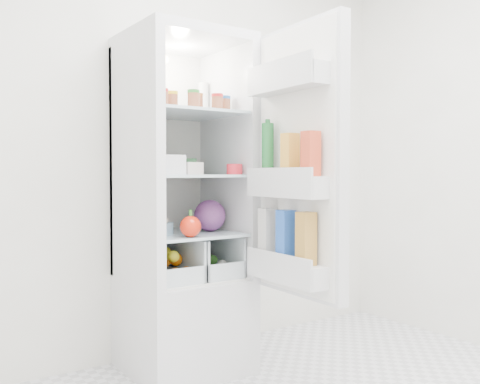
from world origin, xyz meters
TOP-DOWN VIEW (x-y plane):
  - room_walls at (0.00, 0.00)m, footprint 3.02×3.02m
  - refrigerator at (-0.20, 1.25)m, footprint 0.60×0.60m
  - shelf_low at (-0.20, 1.19)m, footprint 0.49×0.53m
  - shelf_mid at (-0.20, 1.19)m, footprint 0.49×0.53m
  - shelf_top at (-0.20, 1.19)m, footprint 0.49×0.53m
  - crisper_left at (-0.32, 1.19)m, footprint 0.23×0.46m
  - crisper_right at (-0.08, 1.19)m, footprint 0.23×0.46m
  - condiment_jars at (-0.22, 1.10)m, footprint 0.46×0.32m
  - squeeze_bottle at (0.01, 1.35)m, footprint 0.06×0.06m
  - tub_white at (-0.37, 1.06)m, footprint 0.17×0.17m
  - tub_cream at (-0.22, 1.11)m, footprint 0.13×0.13m
  - tin_red at (-0.01, 1.00)m, footprint 0.11×0.11m
  - foil_tray at (-0.24, 1.24)m, footprint 0.19×0.16m
  - tub_green at (-0.14, 1.29)m, footprint 0.16×0.18m
  - red_cabbage at (-0.07, 1.15)m, footprint 0.17×0.17m
  - bell_pepper at (-0.29, 0.97)m, footprint 0.11×0.11m
  - mushroom_bowl at (-0.36, 1.15)m, footprint 0.17×0.17m
  - citrus_pile at (-0.32, 1.13)m, footprint 0.20×0.24m
  - veg_pile at (-0.07, 1.18)m, footprint 0.16×0.30m
  - fridge_door at (0.09, 0.61)m, footprint 0.19×0.60m

SIDE VIEW (x-z plane):
  - veg_pile at x=-0.07m, z-range 0.51..0.61m
  - citrus_pile at x=-0.32m, z-range 0.51..0.67m
  - crisper_left at x=-0.32m, z-range 0.50..0.72m
  - crisper_right at x=-0.08m, z-range 0.50..0.72m
  - refrigerator at x=-0.20m, z-range -0.23..1.57m
  - shelf_low at x=-0.20m, z-range 0.73..0.75m
  - mushroom_bowl at x=-0.36m, z-range 0.75..0.81m
  - bell_pepper at x=-0.29m, z-range 0.75..0.85m
  - red_cabbage at x=-0.07m, z-range 0.75..0.92m
  - shelf_mid at x=-0.20m, z-range 1.04..1.06m
  - foil_tray at x=-0.24m, z-range 1.06..1.10m
  - tin_red at x=-0.01m, z-range 1.06..1.11m
  - tub_cream at x=-0.22m, z-range 1.06..1.12m
  - fridge_door at x=0.09m, z-range 0.44..1.74m
  - tub_green at x=-0.14m, z-range 1.06..1.14m
  - tub_white at x=-0.37m, z-range 1.06..1.15m
  - shelf_top at x=-0.20m, z-range 1.37..1.39m
  - condiment_jars at x=-0.22m, z-range 1.39..1.47m
  - squeeze_bottle at x=0.01m, z-range 1.39..1.59m
  - room_walls at x=0.00m, z-range 0.29..2.90m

